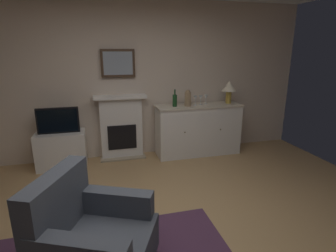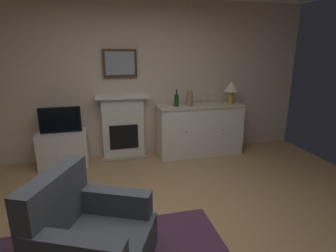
% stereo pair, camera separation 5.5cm
% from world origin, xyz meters
% --- Properties ---
extents(ground_plane, '(6.21, 4.92, 0.10)m').
position_xyz_m(ground_plane, '(0.00, 0.00, -0.05)').
color(ground_plane, tan).
rests_on(ground_plane, ground).
extents(wall_rear, '(6.21, 0.06, 2.63)m').
position_xyz_m(wall_rear, '(0.00, 2.43, 1.32)').
color(wall_rear, beige).
rests_on(wall_rear, ground_plane).
extents(fireplace_unit, '(0.87, 0.30, 1.10)m').
position_xyz_m(fireplace_unit, '(-0.23, 2.30, 0.55)').
color(fireplace_unit, white).
rests_on(fireplace_unit, ground_plane).
extents(framed_picture, '(0.55, 0.04, 0.45)m').
position_xyz_m(framed_picture, '(-0.23, 2.35, 1.62)').
color(framed_picture, '#473323').
extents(sideboard_cabinet, '(1.51, 0.49, 0.90)m').
position_xyz_m(sideboard_cabinet, '(1.11, 2.13, 0.45)').
color(sideboard_cabinet, white).
rests_on(sideboard_cabinet, ground_plane).
extents(table_lamp, '(0.26, 0.26, 0.40)m').
position_xyz_m(table_lamp, '(1.67, 2.13, 1.18)').
color(table_lamp, '#B79338').
rests_on(table_lamp, sideboard_cabinet).
extents(wine_bottle, '(0.08, 0.08, 0.29)m').
position_xyz_m(wine_bottle, '(0.67, 2.10, 1.01)').
color(wine_bottle, '#193F1E').
rests_on(wine_bottle, sideboard_cabinet).
extents(wine_glass_left, '(0.07, 0.07, 0.16)m').
position_xyz_m(wine_glass_left, '(1.04, 2.11, 1.02)').
color(wine_glass_left, silver).
rests_on(wine_glass_left, sideboard_cabinet).
extents(wine_glass_center, '(0.07, 0.07, 0.16)m').
position_xyz_m(wine_glass_center, '(1.15, 2.13, 1.02)').
color(wine_glass_center, silver).
rests_on(wine_glass_center, sideboard_cabinet).
extents(wine_glass_right, '(0.07, 0.07, 0.16)m').
position_xyz_m(wine_glass_right, '(1.26, 2.16, 1.02)').
color(wine_glass_right, silver).
rests_on(wine_glass_right, sideboard_cabinet).
extents(vase_decorative, '(0.11, 0.11, 0.28)m').
position_xyz_m(vase_decorative, '(0.89, 2.08, 1.04)').
color(vase_decorative, '#9E7F5B').
rests_on(vase_decorative, sideboard_cabinet).
extents(tv_cabinet, '(0.75, 0.42, 0.57)m').
position_xyz_m(tv_cabinet, '(-1.20, 2.14, 0.29)').
color(tv_cabinet, white).
rests_on(tv_cabinet, ground_plane).
extents(tv_set, '(0.62, 0.07, 0.40)m').
position_xyz_m(tv_set, '(-1.20, 2.12, 0.77)').
color(tv_set, black).
rests_on(tv_set, tv_cabinet).
extents(armchair, '(1.05, 1.03, 0.92)m').
position_xyz_m(armchair, '(-0.72, -0.30, 0.38)').
color(armchair, '#474C56').
rests_on(armchair, ground_plane).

